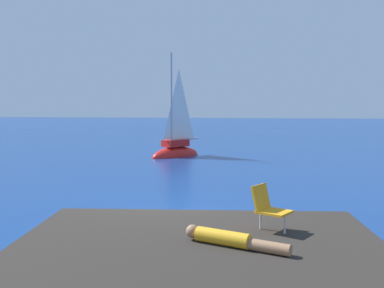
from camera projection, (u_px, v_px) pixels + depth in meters
ground_plane at (169, 224)px, 11.22m from camera, size 160.00×160.00×0.00m
shore_ledge at (199, 268)px, 7.21m from camera, size 6.31×5.08×0.76m
boulder_seaward at (330, 251)px, 9.18m from camera, size 1.07×1.02×0.55m
boulder_inland at (217, 238)px, 10.09m from camera, size 1.81×1.73×0.99m
sailboat_near at (176, 150)px, 25.44m from camera, size 2.94×3.29×6.29m
person_sunbather at (230, 239)px, 7.06m from camera, size 1.66×0.84×0.25m
beach_chair at (268, 206)px, 7.91m from camera, size 0.76×0.72×0.80m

